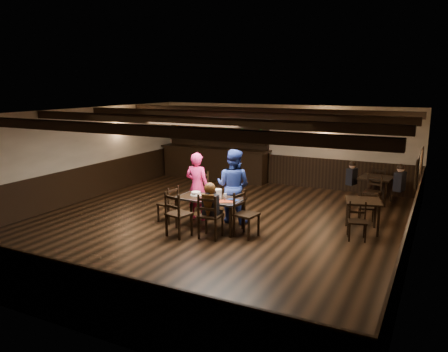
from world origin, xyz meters
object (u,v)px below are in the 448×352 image
at_px(dining_table, 210,201).
at_px(bar_counter, 215,159).
at_px(chair_near_left, 176,211).
at_px(chair_near_right, 209,213).
at_px(cake, 196,194).
at_px(man_blue, 233,186).
at_px(woman_pink, 197,186).

height_order(dining_table, bar_counter, bar_counter).
distance_m(chair_near_left, chair_near_right, 0.75).
relative_size(dining_table, bar_counter, 0.38).
distance_m(chair_near_left, cake, 0.95).
xyz_separation_m(chair_near_left, man_blue, (0.65, 1.58, 0.31)).
height_order(chair_near_left, man_blue, man_blue).
relative_size(woman_pink, man_blue, 0.94).
height_order(chair_near_left, woman_pink, woman_pink).
bearing_deg(dining_table, man_blue, 70.18).
relative_size(dining_table, woman_pink, 0.92).
bearing_deg(man_blue, woman_pink, 14.08).
distance_m(chair_near_left, bar_counter, 6.22).
distance_m(woman_pink, cake, 0.48).
bearing_deg(chair_near_left, bar_counter, 109.75).
relative_size(dining_table, chair_near_left, 1.52).
bearing_deg(bar_counter, chair_near_left, -70.25).
distance_m(chair_near_right, man_blue, 1.40).
height_order(cake, bar_counter, bar_counter).
bearing_deg(cake, bar_counter, 112.86).
distance_m(dining_table, chair_near_right, 0.72).
height_order(woman_pink, cake, woman_pink).
xyz_separation_m(man_blue, bar_counter, (-2.76, 4.27, -0.19)).
bearing_deg(dining_table, chair_near_left, -114.62).
relative_size(cake, bar_counter, 0.07).
distance_m(chair_near_left, woman_pink, 1.40).
bearing_deg(dining_table, cake, 169.73).
bearing_deg(cake, woman_pink, 116.40).
xyz_separation_m(chair_near_right, man_blue, (-0.06, 1.36, 0.32)).
distance_m(dining_table, woman_pink, 0.82).
xyz_separation_m(chair_near_left, woman_pink, (-0.24, 1.35, 0.25)).
xyz_separation_m(dining_table, man_blue, (0.26, 0.73, 0.24)).
height_order(chair_near_left, chair_near_right, chair_near_left).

